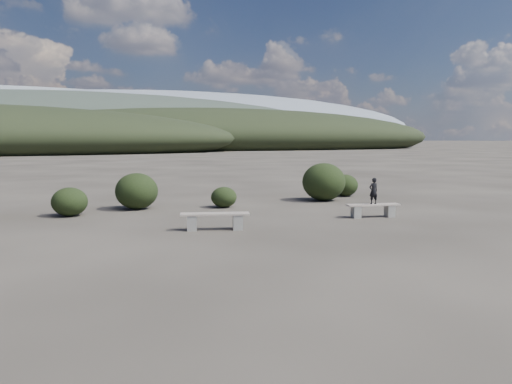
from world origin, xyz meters
name	(u,v)px	position (x,y,z in m)	size (l,w,h in m)	color
ground	(346,256)	(0.00, 0.00, 0.00)	(1200.00, 1200.00, 0.00)	#2C2822
bench_left	(215,220)	(-1.72, 4.09, 0.29)	(1.97, 0.94, 0.48)	gray
bench_right	(373,209)	(3.78, 4.30, 0.27)	(1.80, 0.73, 0.44)	gray
seated_person	(373,191)	(3.78, 4.30, 0.87)	(0.32, 0.21, 0.87)	black
shrub_a	(70,202)	(-5.42, 8.39, 0.48)	(1.18, 1.18, 0.96)	black
shrub_b	(137,191)	(-3.08, 9.24, 0.66)	(1.55, 1.55, 1.33)	black
shrub_c	(224,197)	(0.02, 8.45, 0.39)	(0.97, 0.97, 0.78)	black
shrub_d	(324,182)	(4.55, 8.86, 0.79)	(1.80, 1.80, 1.57)	black
shrub_e	(345,185)	(6.25, 9.90, 0.49)	(1.18, 1.18, 0.98)	black
mountain_ridges	(47,126)	(-7.48, 339.06, 10.84)	(500.00, 400.00, 56.00)	black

